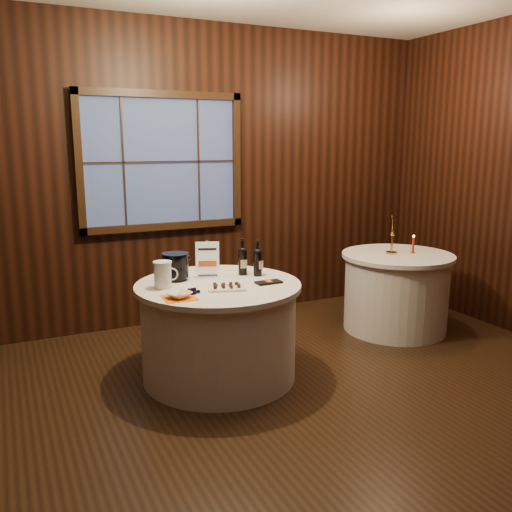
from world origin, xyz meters
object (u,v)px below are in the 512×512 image
main_table (219,330)px  brass_candlestick (392,240)px  ice_bucket (176,266)px  grape_bunch (192,291)px  side_table (396,292)px  chocolate_plate (227,287)px  glass_pitcher (163,274)px  cracker_bowl (179,295)px  port_bottle_left (243,259)px  sign_stand (208,265)px  chocolate_box (269,282)px  red_candle (413,246)px  port_bottle_right (258,260)px

main_table → brass_candlestick: 2.04m
ice_bucket → grape_bunch: (-0.02, -0.44, -0.09)m
side_table → brass_candlestick: 0.52m
chocolate_plate → glass_pitcher: 0.48m
main_table → chocolate_plate: (-0.00, -0.18, 0.40)m
grape_bunch → cracker_bowl: bearing=-153.2°
port_bottle_left → cracker_bowl: port_bottle_left is taller
ice_bucket → cracker_bowl: size_ratio=1.32×
sign_stand → glass_pitcher: (-0.41, -0.16, -0.00)m
side_table → port_bottle_left: port_bottle_left is taller
ice_bucket → glass_pitcher: 0.24m
cracker_bowl → brass_candlestick: brass_candlestick is taller
side_table → sign_stand: size_ratio=3.59×
side_table → chocolate_plate: size_ratio=3.40×
chocolate_box → cracker_bowl: size_ratio=1.22×
ice_bucket → brass_candlestick: bearing=2.4°
sign_stand → red_candle: bearing=22.0°
grape_bunch → cracker_bowl: 0.13m
chocolate_box → side_table: bearing=15.1°
port_bottle_left → chocolate_plate: size_ratio=0.96×
port_bottle_right → red_candle: size_ratio=1.62×
side_table → grape_bunch: (-2.28, -0.50, 0.40)m
ice_bucket → cracker_bowl: bearing=-104.9°
main_table → port_bottle_left: size_ratio=4.22×
chocolate_plate → brass_candlestick: brass_candlestick is taller
main_table → red_candle: red_candle is taller
port_bottle_right → chocolate_plate: bearing=-169.8°
side_table → chocolate_plate: chocolate_plate is taller
sign_stand → red_candle: (2.15, 0.04, -0.03)m
chocolate_plate → chocolate_box: 0.35m
main_table → port_bottle_right: bearing=13.0°
grape_bunch → red_candle: bearing=10.7°
glass_pitcher → brass_candlestick: 2.37m
glass_pitcher → side_table: bearing=30.5°
chocolate_plate → side_table: bearing=13.5°
chocolate_box → sign_stand: bearing=132.0°
chocolate_box → red_candle: (1.79, 0.42, 0.06)m
sign_stand → chocolate_plate: (0.00, -0.40, -0.09)m
chocolate_plate → brass_candlestick: size_ratio=0.83×
chocolate_box → cracker_bowl: cracker_bowl is taller
main_table → port_bottle_left: port_bottle_left is taller
port_bottle_right → chocolate_box: 0.29m
sign_stand → red_candle: sign_stand is taller
grape_bunch → brass_candlestick: 2.29m
chocolate_plate → brass_candlestick: 2.01m
main_table → sign_stand: sign_stand is taller
port_bottle_left → chocolate_plate: bearing=-119.3°
port_bottle_left → grape_bunch: (-0.56, -0.37, -0.11)m
side_table → cracker_bowl: 2.49m
chocolate_plate → red_candle: red_candle is taller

